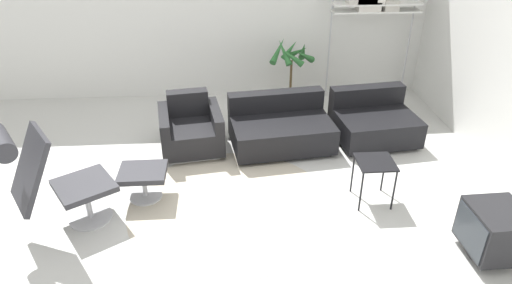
% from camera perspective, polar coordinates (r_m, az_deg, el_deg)
% --- Properties ---
extents(ground_plane, '(12.00, 12.00, 0.00)m').
position_cam_1_polar(ground_plane, '(5.17, -2.10, -6.29)').
color(ground_plane, silver).
extents(wall_back, '(12.00, 0.09, 2.80)m').
position_cam_1_polar(wall_back, '(7.23, -3.20, 16.42)').
color(wall_back, silver).
rests_on(wall_back, ground_plane).
extents(round_rug, '(2.21, 2.21, 0.01)m').
position_cam_1_polar(round_rug, '(4.97, -3.16, -7.89)').
color(round_rug, '#BCB29E').
rests_on(round_rug, ground_plane).
extents(lounge_chair, '(1.07, 0.94, 1.20)m').
position_cam_1_polar(lounge_chair, '(4.67, -24.90, -3.38)').
color(lounge_chair, '#BCBCC1').
rests_on(lounge_chair, ground_plane).
extents(ottoman, '(0.50, 0.43, 0.35)m').
position_cam_1_polar(ottoman, '(5.09, -13.92, -4.25)').
color(ottoman, '#BCBCC1').
rests_on(ottoman, ground_plane).
extents(armchair_red, '(0.88, 0.89, 0.70)m').
position_cam_1_polar(armchair_red, '(5.93, -8.14, 1.45)').
color(armchair_red, silver).
rests_on(armchair_red, ground_plane).
extents(couch_low, '(1.37, 1.02, 0.65)m').
position_cam_1_polar(couch_low, '(5.97, 3.06, 1.66)').
color(couch_low, black).
rests_on(couch_low, ground_plane).
extents(couch_second, '(1.12, 0.98, 0.65)m').
position_cam_1_polar(couch_second, '(6.32, 14.44, 2.39)').
color(couch_second, black).
rests_on(couch_second, ground_plane).
extents(side_table, '(0.39, 0.39, 0.50)m').
position_cam_1_polar(side_table, '(4.96, 14.65, -2.98)').
color(side_table, black).
rests_on(side_table, ground_plane).
extents(crt_television, '(0.50, 0.54, 0.52)m').
position_cam_1_polar(crt_television, '(4.71, 27.60, -9.96)').
color(crt_television, black).
rests_on(crt_television, ground_plane).
extents(potted_plant, '(0.71, 0.70, 1.09)m').
position_cam_1_polar(potted_plant, '(6.97, 4.46, 8.72)').
color(potted_plant, brown).
rests_on(potted_plant, ground_plane).
extents(shelf_unit, '(1.32, 0.28, 1.92)m').
position_cam_1_polar(shelf_unit, '(7.21, 14.34, 16.33)').
color(shelf_unit, '#BCBCC1').
rests_on(shelf_unit, ground_plane).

